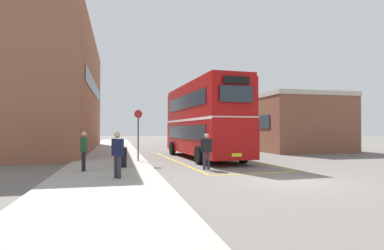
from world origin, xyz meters
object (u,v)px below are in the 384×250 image
object	(u,v)px
double_decker_bus	(203,119)
single_deck_bus	(186,131)
litter_bin	(122,157)
bus_stop_sign	(138,130)
pedestrian_waiting_far	(118,152)
pedestrian_boarding	(206,149)
pedestrian_waiting_near	(84,148)

from	to	relation	value
double_decker_bus	single_deck_bus	size ratio (longest dim) A/B	1.16
double_decker_bus	litter_bin	bearing A→B (deg)	-137.06
double_decker_bus	single_deck_bus	bearing A→B (deg)	80.75
double_decker_bus	bus_stop_sign	xyz separation A→B (m)	(-4.26, -2.11, -0.70)
double_decker_bus	pedestrian_waiting_far	world-z (taller)	double_decker_bus
pedestrian_boarding	single_deck_bus	bearing A→B (deg)	79.75
single_deck_bus	litter_bin	size ratio (longest dim) A/B	9.87
double_decker_bus	bus_stop_sign	bearing A→B (deg)	-153.68
pedestrian_waiting_far	pedestrian_boarding	bearing A→B (deg)	33.25
pedestrian_waiting_far	litter_bin	size ratio (longest dim) A/B	1.76
bus_stop_sign	double_decker_bus	bearing A→B (deg)	26.32
pedestrian_waiting_far	litter_bin	world-z (taller)	pedestrian_waiting_far
double_decker_bus	pedestrian_boarding	xyz separation A→B (m)	(-1.35, -5.50, -1.54)
double_decker_bus	pedestrian_waiting_near	xyz separation A→B (m)	(-6.74, -5.83, -1.43)
bus_stop_sign	pedestrian_boarding	bearing A→B (deg)	-49.26
double_decker_bus	pedestrian_boarding	world-z (taller)	double_decker_bus
double_decker_bus	pedestrian_boarding	size ratio (longest dim) A/B	6.30
pedestrian_boarding	pedestrian_waiting_far	world-z (taller)	pedestrian_waiting_far
pedestrian_waiting_far	bus_stop_sign	distance (m)	6.17
pedestrian_waiting_near	pedestrian_waiting_far	size ratio (longest dim) A/B	1.00
pedestrian_boarding	litter_bin	xyz separation A→B (m)	(-3.84, 0.67, -0.36)
pedestrian_waiting_far	bus_stop_sign	bearing A→B (deg)	79.61
single_deck_bus	pedestrian_waiting_far	xyz separation A→B (m)	(-8.58, -27.82, -0.56)
single_deck_bus	pedestrian_waiting_near	size ratio (longest dim) A/B	5.57
single_deck_bus	bus_stop_sign	size ratio (longest dim) A/B	3.27
litter_bin	pedestrian_waiting_near	bearing A→B (deg)	-147.02
pedestrian_waiting_far	bus_stop_sign	size ratio (longest dim) A/B	0.58
single_deck_bus	pedestrian_waiting_near	world-z (taller)	single_deck_bus
pedestrian_boarding	litter_bin	world-z (taller)	pedestrian_boarding
single_deck_bus	bus_stop_sign	world-z (taller)	single_deck_bus
double_decker_bus	pedestrian_waiting_far	xyz separation A→B (m)	(-5.37, -8.13, -1.44)
double_decker_bus	single_deck_bus	world-z (taller)	double_decker_bus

